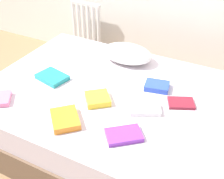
{
  "coord_description": "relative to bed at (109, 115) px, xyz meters",
  "views": [
    {
      "loc": [
        0.9,
        -1.67,
        1.83
      ],
      "look_at": [
        0.0,
        0.05,
        0.48
      ],
      "focal_mm": 46.93,
      "sensor_mm": 36.0,
      "label": 1
    }
  ],
  "objects": [
    {
      "name": "ground_plane",
      "position": [
        0.0,
        0.0,
        -0.25
      ],
      "size": [
        8.0,
        8.0,
        0.0
      ],
      "primitive_type": "plane",
      "color": "#93704C"
    },
    {
      "name": "bed",
      "position": [
        0.0,
        0.0,
        0.0
      ],
      "size": [
        2.0,
        1.5,
        0.5
      ],
      "color": "brown",
      "rests_on": "ground"
    },
    {
      "name": "radiator",
      "position": [
        -0.96,
        1.2,
        0.16
      ],
      "size": [
        0.39,
        0.04,
        0.6
      ],
      "color": "white",
      "rests_on": "ground"
    },
    {
      "name": "pillow",
      "position": [
        -0.08,
        0.5,
        0.33
      ],
      "size": [
        0.47,
        0.31,
        0.15
      ],
      "primitive_type": "ellipsoid",
      "color": "white",
      "rests_on": "bed"
    },
    {
      "name": "textbook_white",
      "position": [
        0.35,
        -0.11,
        0.27
      ],
      "size": [
        0.26,
        0.21,
        0.03
      ],
      "primitive_type": "cube",
      "rotation": [
        0.0,
        0.0,
        0.46
      ],
      "color": "white",
      "rests_on": "bed"
    },
    {
      "name": "textbook_purple",
      "position": [
        0.33,
        -0.42,
        0.27
      ],
      "size": [
        0.27,
        0.26,
        0.03
      ],
      "primitive_type": "cube",
      "rotation": [
        0.0,
        0.0,
        0.7
      ],
      "color": "purple",
      "rests_on": "bed"
    },
    {
      "name": "textbook_pink",
      "position": [
        -0.66,
        -0.49,
        0.27
      ],
      "size": [
        0.21,
        0.22,
        0.04
      ],
      "primitive_type": "cube",
      "rotation": [
        0.0,
        0.0,
        -0.95
      ],
      "color": "pink",
      "rests_on": "bed"
    },
    {
      "name": "textbook_blue",
      "position": [
        0.32,
        0.2,
        0.28
      ],
      "size": [
        0.21,
        0.18,
        0.04
      ],
      "primitive_type": "cube",
      "rotation": [
        0.0,
        0.0,
        0.21
      ],
      "color": "#2847B7",
      "rests_on": "bed"
    },
    {
      "name": "textbook_teal",
      "position": [
        -0.5,
        -0.07,
        0.27
      ],
      "size": [
        0.28,
        0.23,
        0.04
      ],
      "primitive_type": "cube",
      "rotation": [
        0.0,
        0.0,
        -0.22
      ],
      "color": "teal",
      "rests_on": "bed"
    },
    {
      "name": "textbook_yellow",
      "position": [
        -0.01,
        -0.16,
        0.28
      ],
      "size": [
        0.25,
        0.25,
        0.05
      ],
      "primitive_type": "cube",
      "rotation": [
        0.0,
        0.0,
        -0.87
      ],
      "color": "yellow",
      "rests_on": "bed"
    },
    {
      "name": "textbook_maroon",
      "position": [
        0.56,
        0.09,
        0.26
      ],
      "size": [
        0.23,
        0.21,
        0.02
      ],
      "primitive_type": "cube",
      "rotation": [
        0.0,
        0.0,
        0.44
      ],
      "color": "maroon",
      "rests_on": "bed"
    },
    {
      "name": "textbook_orange",
      "position": [
        -0.09,
        -0.47,
        0.28
      ],
      "size": [
        0.29,
        0.29,
        0.05
      ],
      "primitive_type": "cube",
      "rotation": [
        0.0,
        0.0,
        -0.81
      ],
      "color": "orange",
      "rests_on": "bed"
    }
  ]
}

